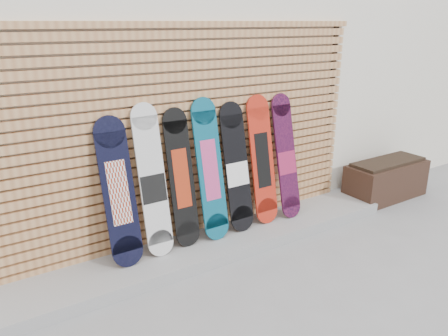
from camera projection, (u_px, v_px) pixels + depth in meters
The scene contains 12 objects.
ground at pixel (256, 277), 4.12m from camera, with size 80.00×80.00×0.00m, color gray.
building at pixel (146, 55), 6.59m from camera, with size 12.00×5.00×3.60m, color silver.
concrete_step at pixel (206, 246), 4.57m from camera, with size 4.60×0.70×0.12m, color gray.
slat_wall at pixel (190, 134), 4.43m from camera, with size 4.26×0.08×2.29m.
planter_box at pixel (386, 179), 5.90m from camera, with size 1.18×0.49×0.53m.
snowboard_0 at pixel (119, 193), 3.97m from camera, with size 0.30×0.33×1.38m.
snowboard_1 at pixel (153, 182), 4.14m from camera, with size 0.26×0.31×1.47m.
snowboard_2 at pixel (181, 178), 4.33m from camera, with size 0.26×0.28×1.39m.
snowboard_3 at pixel (210, 170), 4.46m from camera, with size 0.28×0.32×1.46m.
snowboard_4 at pixel (237, 169), 4.65m from camera, with size 0.29×0.31×1.38m.
snowboard_5 at pixel (262, 160), 4.83m from camera, with size 0.29×0.30×1.43m.
snowboard_6 at pixel (286, 157), 4.99m from camera, with size 0.26×0.34×1.41m.
Camera 1 is at (-2.20, -2.84, 2.29)m, focal length 35.00 mm.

